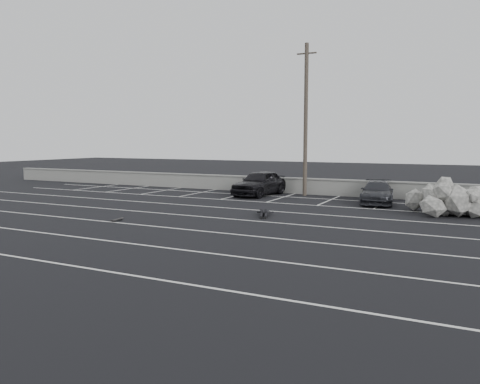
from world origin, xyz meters
The scene contains 10 objects.
ground centered at (0.00, 0.00, 0.00)m, with size 120.00×120.00×0.00m, color black.
seawall centered at (0.00, 14.00, 0.55)m, with size 50.00×0.45×1.06m.
stall_lines centered at (-0.08, 4.41, 0.00)m, with size 36.00×20.05×0.01m.
car_left centered at (-0.74, 12.00, 0.81)m, with size 1.91×4.74×1.62m, color black.
car_right centered at (6.74, 11.42, 0.62)m, with size 1.73×4.25×1.23m, color #24252A.
utility_pole centered at (1.89, 13.20, 4.84)m, with size 1.27×0.25×9.55m.
trash_bin centered at (9.91, 12.82, 0.53)m, with size 0.91×0.91×1.04m.
riprap_pile centered at (10.54, 8.68, 0.52)m, with size 4.48×3.34×1.37m.
person centered at (2.77, 4.67, 0.21)m, with size 1.49×2.27×0.42m, color black, non-canonical shape.
skateboard centered at (-2.41, 0.33, 0.06)m, with size 0.22×0.69×0.08m.
Camera 1 is at (11.40, -15.40, 3.50)m, focal length 35.00 mm.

